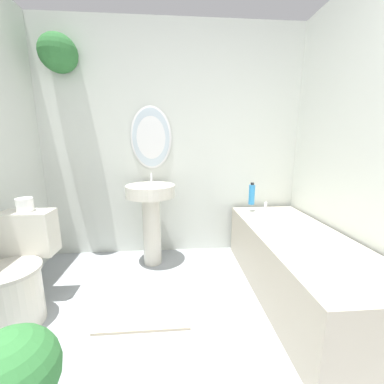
# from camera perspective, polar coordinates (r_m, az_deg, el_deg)

# --- Properties ---
(wall_back) EXTENTS (2.81, 0.34, 2.40)m
(wall_back) POSITION_cam_1_polar(r_m,az_deg,el_deg) (2.56, -6.80, 13.09)
(wall_back) COLOR silver
(wall_back) RESTS_ON ground_plane
(toilet) EXTENTS (0.39, 0.56, 0.72)m
(toilet) POSITION_cam_1_polar(r_m,az_deg,el_deg) (2.11, -36.65, -16.15)
(toilet) COLOR beige
(toilet) RESTS_ON ground_plane
(pedestal_sink) EXTENTS (0.47, 0.47, 0.91)m
(pedestal_sink) POSITION_cam_1_polar(r_m,az_deg,el_deg) (2.36, -9.88, -4.27)
(pedestal_sink) COLOR beige
(pedestal_sink) RESTS_ON ground_plane
(bathtub) EXTENTS (0.68, 1.66, 0.59)m
(bathtub) POSITION_cam_1_polar(r_m,az_deg,el_deg) (2.15, 24.29, -15.44)
(bathtub) COLOR #B2A893
(bathtub) RESTS_ON ground_plane
(shampoo_bottle) EXTENTS (0.06, 0.06, 0.23)m
(shampoo_bottle) POSITION_cam_1_polar(r_m,az_deg,el_deg) (2.51, 14.27, -0.53)
(shampoo_bottle) COLOR #2D84C6
(shampoo_bottle) RESTS_ON bathtub
(potted_plant) EXTENTS (0.37, 0.37, 0.49)m
(potted_plant) POSITION_cam_1_polar(r_m,az_deg,el_deg) (1.40, -37.49, -32.50)
(potted_plant) COLOR #47474C
(potted_plant) RESTS_ON ground_plane
(bath_mat) EXTENTS (0.65, 0.41, 0.02)m
(bath_mat) POSITION_cam_1_polar(r_m,az_deg,el_deg) (1.97, -11.37, -26.23)
(bath_mat) COLOR #B7A88E
(bath_mat) RESTS_ON ground_plane
(toilet_paper_roll) EXTENTS (0.11, 0.11, 0.10)m
(toilet_paper_roll) POSITION_cam_1_polar(r_m,az_deg,el_deg) (2.11, -35.48, -2.54)
(toilet_paper_roll) COLOR white
(toilet_paper_roll) RESTS_ON toilet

